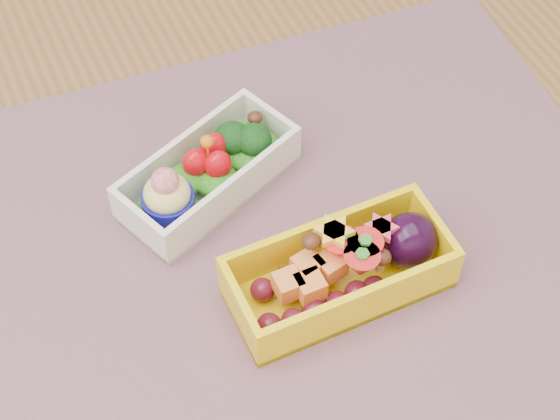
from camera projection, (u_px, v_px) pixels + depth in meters
name	position (u px, v px, depth m)	size (l,w,h in m)	color
table	(308.00, 286.00, 0.82)	(1.20, 0.80, 0.75)	brown
placemat	(274.00, 246.00, 0.72)	(0.59, 0.45, 0.00)	#865C71
bento_white	(207.00, 173.00, 0.74)	(0.17, 0.12, 0.06)	white
bento_yellow	(344.00, 269.00, 0.68)	(0.17, 0.08, 0.06)	yellow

